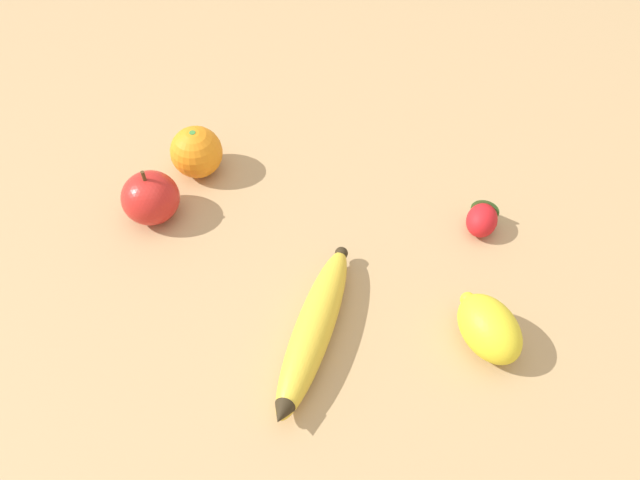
{
  "coord_description": "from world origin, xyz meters",
  "views": [
    {
      "loc": [
        -0.37,
        0.02,
        0.59
      ],
      "look_at": [
        0.07,
        -0.05,
        0.03
      ],
      "focal_mm": 35.0,
      "sensor_mm": 36.0,
      "label": 1
    }
  ],
  "objects_px": {
    "apple": "(150,198)",
    "lemon": "(489,328)",
    "banana": "(313,330)",
    "orange": "(196,152)",
    "strawberry": "(482,218)"
  },
  "relations": [
    {
      "from": "apple",
      "to": "lemon",
      "type": "relative_size",
      "value": 0.8
    },
    {
      "from": "apple",
      "to": "strawberry",
      "type": "bearing_deg",
      "value": -101.74
    },
    {
      "from": "banana",
      "to": "strawberry",
      "type": "relative_size",
      "value": 3.46
    },
    {
      "from": "strawberry",
      "to": "apple",
      "type": "bearing_deg",
      "value": 109.0
    },
    {
      "from": "orange",
      "to": "banana",
      "type": "bearing_deg",
      "value": -157.71
    },
    {
      "from": "orange",
      "to": "apple",
      "type": "xyz_separation_m",
      "value": [
        -0.07,
        0.06,
        -0.0
      ]
    },
    {
      "from": "orange",
      "to": "apple",
      "type": "relative_size",
      "value": 0.88
    },
    {
      "from": "banana",
      "to": "strawberry",
      "type": "xyz_separation_m",
      "value": [
        0.12,
        -0.22,
        -0.0
      ]
    },
    {
      "from": "banana",
      "to": "apple",
      "type": "distance_m",
      "value": 0.26
    },
    {
      "from": "apple",
      "to": "lemon",
      "type": "height_order",
      "value": "apple"
    },
    {
      "from": "banana",
      "to": "orange",
      "type": "relative_size",
      "value": 3.16
    },
    {
      "from": "banana",
      "to": "orange",
      "type": "height_order",
      "value": "orange"
    },
    {
      "from": "orange",
      "to": "apple",
      "type": "distance_m",
      "value": 0.09
    },
    {
      "from": "lemon",
      "to": "apple",
      "type": "bearing_deg",
      "value": 56.13
    },
    {
      "from": "orange",
      "to": "strawberry",
      "type": "bearing_deg",
      "value": -114.19
    }
  ]
}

